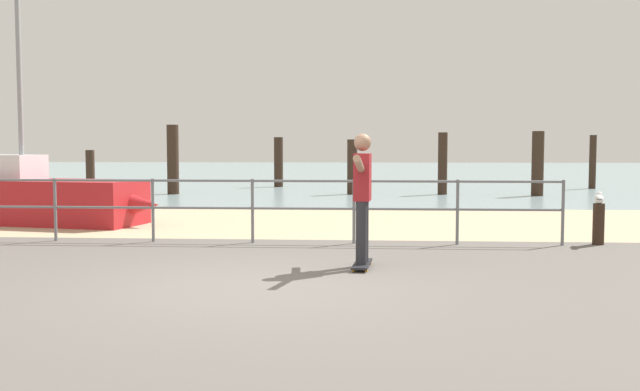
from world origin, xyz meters
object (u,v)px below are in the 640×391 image
(sailboat, at_px, (42,198))
(skateboarder, at_px, (362,190))
(skateboard, at_px, (362,264))
(seagull, at_px, (599,199))
(bollard_short, at_px, (598,225))

(sailboat, bearing_deg, skateboarder, -36.68)
(skateboard, distance_m, skateboarder, 0.95)
(skateboard, relative_size, seagull, 1.71)
(skateboarder, xyz_separation_m, seagull, (3.72, 2.42, -0.27))
(skateboard, height_order, bollard_short, bollard_short)
(skateboarder, relative_size, seagull, 3.46)
(sailboat, xyz_separation_m, seagull, (10.18, -2.39, 0.22))
(skateboard, relative_size, bollard_short, 1.21)
(sailboat, height_order, bollard_short, sailboat)
(seagull, bearing_deg, sailboat, 166.78)
(sailboat, bearing_deg, skateboard, -36.68)
(sailboat, bearing_deg, seagull, -13.22)
(sailboat, xyz_separation_m, bollard_short, (10.18, -2.41, -0.19))
(skateboarder, bearing_deg, sailboat, 143.32)
(skateboard, height_order, skateboarder, skateboarder)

